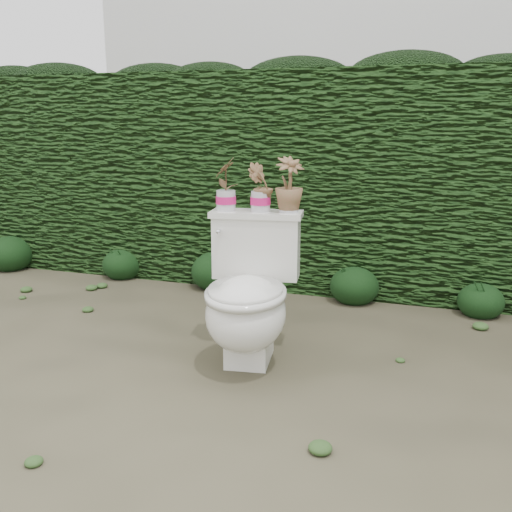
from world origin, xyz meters
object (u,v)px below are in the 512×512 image
(potted_plant_left, at_px, (226,185))
(toilet, at_px, (249,298))
(potted_plant_right, at_px, (289,186))
(potted_plant_center, at_px, (261,189))

(potted_plant_left, bearing_deg, toilet, 44.47)
(potted_plant_left, height_order, potted_plant_right, potted_plant_right)
(toilet, bearing_deg, potted_plant_right, 53.61)
(potted_plant_right, bearing_deg, potted_plant_center, 144.68)
(toilet, xyz_separation_m, potted_plant_center, (-0.01, 0.24, 0.54))
(potted_plant_right, bearing_deg, toilet, -161.71)
(potted_plant_left, relative_size, potted_plant_center, 1.11)
(toilet, distance_m, potted_plant_right, 0.64)
(toilet, bearing_deg, potted_plant_left, 125.23)
(potted_plant_left, height_order, potted_plant_center, potted_plant_left)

